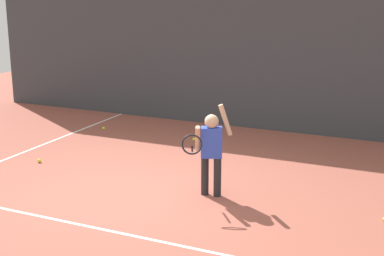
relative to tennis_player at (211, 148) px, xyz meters
The scene contains 11 objects.
ground_plane 1.27m from the tennis_player, 163.87° to the right, with size 20.00×20.00×0.00m, color #9E5142.
court_line_baseline 2.04m from the tennis_player, 121.85° to the right, with size 9.00×0.05×0.00m, color white.
court_line_sideline 4.06m from the tennis_player, 169.77° to the left, with size 0.05×9.00×0.00m, color white.
back_fence_windscreen 4.28m from the tennis_player, 104.08° to the left, with size 12.40×0.08×3.67m, color #383D42.
fence_post_0 8.23m from the tennis_player, 150.02° to the left, with size 0.09×0.09×3.82m, color slate.
fence_post_1 5.85m from the tennis_player, 134.72° to the left, with size 0.09×0.09×3.82m, color slate.
fence_post_2 4.36m from the tennis_player, 103.88° to the left, with size 0.09×0.09×3.82m, color slate.
tennis_player is the anchor object (origin of this frame).
tennis_ball_1 3.35m from the tennis_player, behind, with size 0.07×0.07×0.07m, color #CCE033.
tennis_ball_2 4.37m from the tennis_player, 143.99° to the left, with size 0.07×0.07×0.07m, color #CCE033.
tennis_ball_5 2.99m from the tennis_player, 118.83° to the left, with size 0.07×0.07×0.07m, color #CCE033.
Camera 1 is at (3.87, -6.65, 2.96)m, focal length 51.60 mm.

